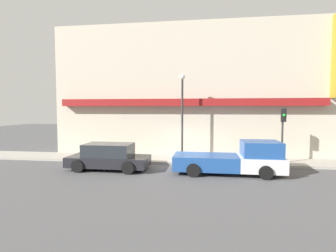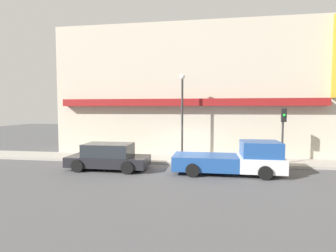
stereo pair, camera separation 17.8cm
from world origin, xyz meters
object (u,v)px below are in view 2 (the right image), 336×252
(parked_car, at_px, (108,157))
(traffic_light, at_px, (283,126))
(pickup_truck, at_px, (235,159))
(street_lamp, at_px, (182,106))
(fire_hydrant, at_px, (126,153))

(parked_car, distance_m, traffic_light, 10.53)
(pickup_truck, bearing_deg, traffic_light, 39.54)
(parked_car, xyz_separation_m, street_lamp, (3.99, 2.73, 2.91))
(pickup_truck, bearing_deg, parked_car, -177.99)
(fire_hydrant, bearing_deg, street_lamp, 5.78)
(pickup_truck, height_order, traffic_light, traffic_light)
(street_lamp, bearing_deg, traffic_light, -3.75)
(fire_hydrant, bearing_deg, parked_car, -96.84)
(parked_car, xyz_separation_m, fire_hydrant, (0.28, 2.36, -0.20))
(pickup_truck, distance_m, street_lamp, 5.03)
(pickup_truck, xyz_separation_m, fire_hydrant, (-6.81, 2.36, -0.25))
(traffic_light, bearing_deg, street_lamp, 176.25)
(parked_car, height_order, traffic_light, traffic_light)
(fire_hydrant, distance_m, street_lamp, 4.85)
(pickup_truck, xyz_separation_m, traffic_light, (3.03, 2.33, 1.69))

